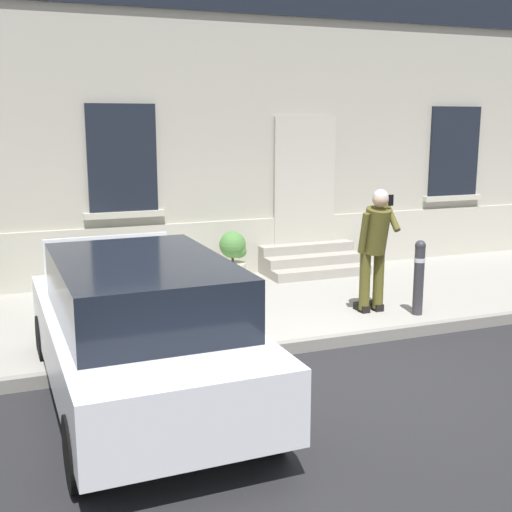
{
  "coord_description": "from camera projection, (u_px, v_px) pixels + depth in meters",
  "views": [
    {
      "loc": [
        -3.39,
        -6.01,
        2.79
      ],
      "look_at": [
        -0.44,
        1.6,
        1.1
      ],
      "focal_mm": 46.09,
      "sensor_mm": 36.0,
      "label": 1
    }
  ],
  "objects": [
    {
      "name": "person_on_phone",
      "position": [
        375.0,
        242.0,
        9.01
      ],
      "size": [
        0.51,
        0.52,
        1.74
      ],
      "rotation": [
        0.0,
        0.0,
        0.17
      ],
      "color": "#514C1E",
      "rests_on": "sidewalk"
    },
    {
      "name": "curb_edge",
      "position": [
        308.0,
        345.0,
        8.09
      ],
      "size": [
        24.0,
        0.12,
        0.15
      ],
      "primitive_type": "cube",
      "color": "gray",
      "rests_on": "ground"
    },
    {
      "name": "bollard_far_left",
      "position": [
        113.0,
        305.0,
        7.53
      ],
      "size": [
        0.15,
        0.15,
        1.04
      ],
      "color": "#333338",
      "rests_on": "sidewalk"
    },
    {
      "name": "hatchback_car_white",
      "position": [
        140.0,
        327.0,
        6.47
      ],
      "size": [
        1.86,
        4.1,
        1.5
      ],
      "color": "white",
      "rests_on": "ground"
    },
    {
      "name": "sidewalk",
      "position": [
        254.0,
        306.0,
        9.79
      ],
      "size": [
        24.0,
        3.6,
        0.15
      ],
      "primitive_type": "cube",
      "color": "#99968E",
      "rests_on": "ground"
    },
    {
      "name": "ground_plane",
      "position": [
        345.0,
        378.0,
        7.25
      ],
      "size": [
        80.0,
        80.0,
        0.0
      ],
      "primitive_type": "plane",
      "color": "#232326"
    },
    {
      "name": "entrance_stoop",
      "position": [
        311.0,
        262.0,
        11.62
      ],
      "size": [
        1.78,
        0.96,
        0.48
      ],
      "color": "#9E998E",
      "rests_on": "sidewalk"
    },
    {
      "name": "building_facade",
      "position": [
        203.0,
        65.0,
        11.33
      ],
      "size": [
        24.0,
        1.52,
        7.5
      ],
      "color": "#B2AD9E",
      "rests_on": "ground"
    },
    {
      "name": "planter_cream",
      "position": [
        233.0,
        256.0,
        10.8
      ],
      "size": [
        0.44,
        0.44,
        0.86
      ],
      "color": "beige",
      "rests_on": "sidewalk"
    },
    {
      "name": "bollard_near_person",
      "position": [
        419.0,
        275.0,
        9.0
      ],
      "size": [
        0.15,
        0.15,
        1.04
      ],
      "color": "#333338",
      "rests_on": "sidewalk"
    },
    {
      "name": "planter_terracotta",
      "position": [
        110.0,
        266.0,
        10.06
      ],
      "size": [
        0.44,
        0.44,
        0.86
      ],
      "color": "#B25B38",
      "rests_on": "sidewalk"
    }
  ]
}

